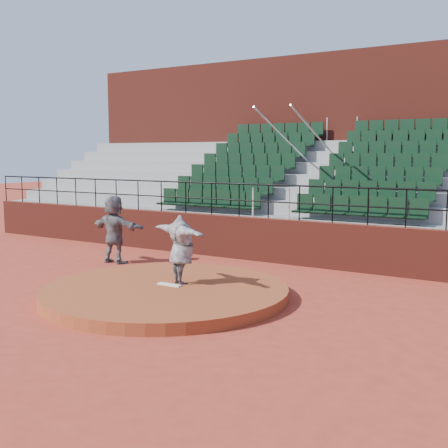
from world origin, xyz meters
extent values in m
plane|color=#A73825|center=(0.00, 0.00, 0.00)|extent=(90.00, 90.00, 0.00)
cylinder|color=#9B4422|center=(0.00, 0.00, 0.12)|extent=(5.50, 5.50, 0.25)
cube|color=white|center=(0.00, 0.15, 0.27)|extent=(0.60, 0.15, 0.03)
cube|color=maroon|center=(0.00, 5.00, 0.65)|extent=(24.00, 0.30, 1.30)
cylinder|color=black|center=(0.00, 5.00, 2.30)|extent=(24.00, 0.05, 0.05)
cylinder|color=black|center=(0.00, 5.00, 1.80)|extent=(24.00, 0.04, 0.04)
cylinder|color=black|center=(-12.00, 5.00, 1.80)|extent=(0.04, 0.04, 1.00)
cylinder|color=black|center=(-11.00, 5.00, 1.80)|extent=(0.04, 0.04, 1.00)
cylinder|color=black|center=(-10.00, 5.00, 1.80)|extent=(0.04, 0.04, 1.00)
cylinder|color=black|center=(-9.00, 5.00, 1.80)|extent=(0.04, 0.04, 1.00)
cylinder|color=black|center=(-8.00, 5.00, 1.80)|extent=(0.04, 0.04, 1.00)
cylinder|color=black|center=(-7.00, 5.00, 1.80)|extent=(0.04, 0.04, 1.00)
cylinder|color=black|center=(-6.00, 5.00, 1.80)|extent=(0.04, 0.04, 1.00)
cylinder|color=black|center=(-5.00, 5.00, 1.80)|extent=(0.04, 0.04, 1.00)
cylinder|color=black|center=(-4.00, 5.00, 1.80)|extent=(0.04, 0.04, 1.00)
cylinder|color=black|center=(-3.00, 5.00, 1.80)|extent=(0.04, 0.04, 1.00)
cylinder|color=black|center=(-2.00, 5.00, 1.80)|extent=(0.04, 0.04, 1.00)
cylinder|color=black|center=(-1.00, 5.00, 1.80)|extent=(0.04, 0.04, 1.00)
cylinder|color=black|center=(0.00, 5.00, 1.80)|extent=(0.04, 0.04, 1.00)
cylinder|color=black|center=(1.00, 5.00, 1.80)|extent=(0.04, 0.04, 1.00)
cylinder|color=black|center=(2.00, 5.00, 1.80)|extent=(0.04, 0.04, 1.00)
cylinder|color=black|center=(3.00, 5.00, 1.80)|extent=(0.04, 0.04, 1.00)
cylinder|color=black|center=(4.00, 5.00, 1.80)|extent=(0.04, 0.04, 1.00)
cylinder|color=black|center=(5.00, 5.00, 1.80)|extent=(0.04, 0.04, 1.00)
cube|color=gray|center=(0.00, 5.58, 0.65)|extent=(24.00, 0.85, 1.30)
cube|color=black|center=(-2.53, 5.59, 1.66)|extent=(3.85, 0.48, 0.72)
cube|color=black|center=(2.53, 5.59, 1.66)|extent=(3.85, 0.48, 0.72)
cube|color=gray|center=(0.00, 6.43, 0.85)|extent=(24.00, 0.85, 1.70)
cube|color=black|center=(-2.53, 6.44, 2.06)|extent=(3.85, 0.48, 0.72)
cube|color=black|center=(2.53, 6.44, 2.06)|extent=(3.85, 0.48, 0.72)
cube|color=gray|center=(0.00, 7.28, 1.05)|extent=(24.00, 0.85, 2.10)
cube|color=black|center=(-2.53, 7.29, 2.46)|extent=(3.85, 0.48, 0.72)
cube|color=black|center=(2.53, 7.29, 2.46)|extent=(3.85, 0.48, 0.72)
cube|color=gray|center=(0.00, 8.12, 1.25)|extent=(24.00, 0.85, 2.50)
cube|color=black|center=(-2.53, 8.13, 2.86)|extent=(3.85, 0.48, 0.72)
cube|color=black|center=(2.53, 8.13, 2.86)|extent=(3.85, 0.48, 0.72)
cube|color=gray|center=(0.00, 8.97, 1.45)|extent=(24.00, 0.85, 2.90)
cube|color=black|center=(-2.53, 8.98, 3.26)|extent=(3.85, 0.48, 0.72)
cube|color=black|center=(2.53, 8.98, 3.26)|extent=(3.85, 0.48, 0.72)
cube|color=gray|center=(0.00, 9.82, 1.65)|extent=(24.00, 0.85, 3.30)
cube|color=black|center=(-2.53, 9.83, 3.66)|extent=(3.85, 0.48, 0.72)
cube|color=black|center=(2.53, 9.83, 3.66)|extent=(3.85, 0.48, 0.72)
cube|color=gray|center=(0.00, 10.68, 1.85)|extent=(24.00, 0.85, 3.70)
cube|color=black|center=(-2.53, 10.69, 4.06)|extent=(3.85, 0.48, 0.72)
cube|color=black|center=(2.53, 10.69, 4.06)|extent=(3.85, 0.48, 0.72)
cylinder|color=silver|center=(-0.60, 8.12, 3.40)|extent=(0.06, 5.97, 2.46)
cylinder|color=silver|center=(0.60, 8.12, 3.40)|extent=(0.06, 5.97, 2.46)
cube|color=maroon|center=(0.00, 12.60, 3.55)|extent=(24.00, 3.00, 7.10)
imported|color=black|center=(0.12, 0.44, 1.04)|extent=(2.01, 1.21, 1.59)
imported|color=black|center=(-3.77, 2.45, 1.00)|extent=(1.86, 0.59, 2.01)
camera|label=1|loc=(7.57, -9.77, 3.21)|focal=45.00mm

